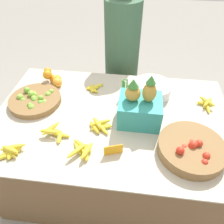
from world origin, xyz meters
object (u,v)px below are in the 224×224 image
at_px(tomato_basket, 191,148).
at_px(vendor_person, 122,64).
at_px(metal_bowl, 152,89).
at_px(price_sign, 113,150).
at_px(lime_bowl, 35,100).
at_px(produce_crate, 140,107).

distance_m(tomato_basket, vendor_person, 1.29).
distance_m(metal_bowl, vendor_person, 0.65).
height_order(tomato_basket, price_sign, tomato_basket).
bearing_deg(tomato_basket, lime_bowl, 163.24).
height_order(lime_bowl, vendor_person, vendor_person).
height_order(price_sign, produce_crate, produce_crate).
relative_size(tomato_basket, price_sign, 3.60).
bearing_deg(tomato_basket, price_sign, -171.45).
xyz_separation_m(metal_bowl, vendor_person, (-0.31, 0.56, -0.10)).
bearing_deg(vendor_person, price_sign, -87.21).
bearing_deg(metal_bowl, produce_crate, -106.12).
xyz_separation_m(lime_bowl, metal_bowl, (0.94, 0.24, 0.02)).
distance_m(lime_bowl, metal_bowl, 0.97).
distance_m(lime_bowl, vendor_person, 1.03).
relative_size(metal_bowl, price_sign, 2.70).
xyz_separation_m(lime_bowl, vendor_person, (0.63, 0.81, -0.08)).
distance_m(lime_bowl, produce_crate, 0.86).
bearing_deg(lime_bowl, metal_bowl, 14.42).
bearing_deg(metal_bowl, lime_bowl, -165.58).
bearing_deg(vendor_person, produce_crate, -76.88).
bearing_deg(produce_crate, vendor_person, 103.12).
bearing_deg(lime_bowl, price_sign, -31.90).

